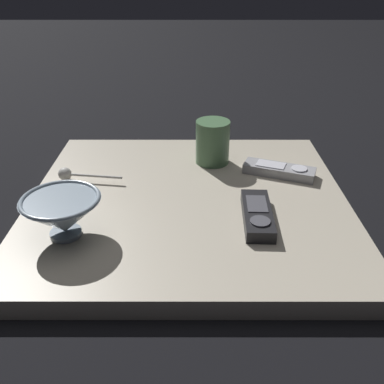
{
  "coord_description": "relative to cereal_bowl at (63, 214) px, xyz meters",
  "views": [
    {
      "loc": [
        0.78,
        0.01,
        0.48
      ],
      "look_at": [
        0.02,
        0.01,
        0.06
      ],
      "focal_mm": 39.87,
      "sensor_mm": 36.0,
      "label": 1
    }
  ],
  "objects": [
    {
      "name": "ground_plane",
      "position": [
        -0.14,
        0.22,
        -0.08
      ],
      "size": [
        6.0,
        6.0,
        0.0
      ],
      "primitive_type": "plane",
      "color": "black"
    },
    {
      "name": "table",
      "position": [
        -0.14,
        0.22,
        -0.06
      ],
      "size": [
        0.62,
        0.66,
        0.04
      ],
      "color": "#B7AD99",
      "rests_on": "ground"
    },
    {
      "name": "cereal_bowl",
      "position": [
        0.0,
        0.0,
        0.0
      ],
      "size": [
        0.14,
        0.14,
        0.08
      ],
      "color": "#8C9EAD",
      "rests_on": "table"
    },
    {
      "name": "coffee_mug",
      "position": [
        -0.31,
        0.28,
        0.01
      ],
      "size": [
        0.08,
        0.08,
        0.1
      ],
      "color": "#4C724C",
      "rests_on": "table"
    },
    {
      "name": "teaspoon",
      "position": [
        -0.21,
        -0.05,
        -0.03
      ],
      "size": [
        0.04,
        0.15,
        0.03
      ],
      "color": "silver",
      "rests_on": "table"
    },
    {
      "name": "tv_remote_near",
      "position": [
        -0.05,
        0.35,
        -0.03
      ],
      "size": [
        0.16,
        0.06,
        0.03
      ],
      "color": "black",
      "rests_on": "table"
    },
    {
      "name": "tv_remote_far",
      "position": [
        -0.24,
        0.43,
        -0.03
      ],
      "size": [
        0.1,
        0.17,
        0.02
      ],
      "color": "#9E9EA3",
      "rests_on": "table"
    }
  ]
}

